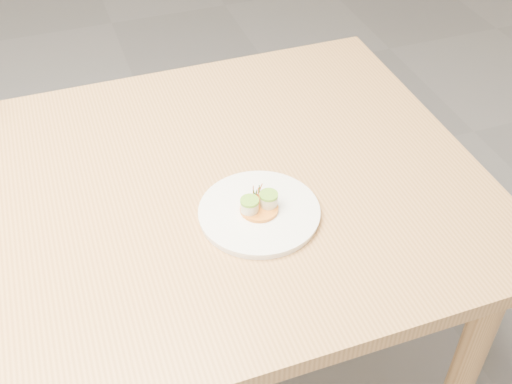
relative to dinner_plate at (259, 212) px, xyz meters
name	(u,v)px	position (x,y,z in m)	size (l,w,h in m)	color
dinner_plate	(259,212)	(0.00, 0.00, 0.00)	(0.26, 0.26, 0.07)	white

